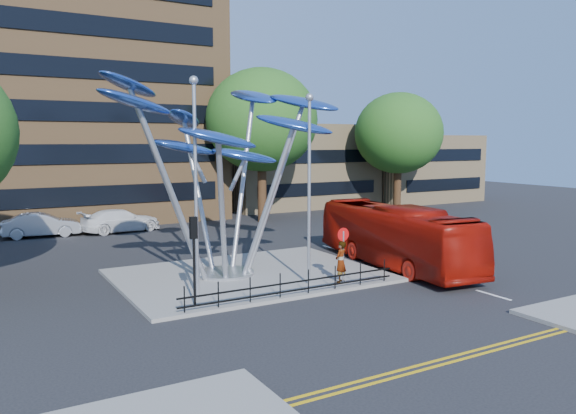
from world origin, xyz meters
TOP-DOWN VIEW (x-y plane):
  - ground at (0.00, 0.00)m, footprint 120.00×120.00m
  - traffic_island at (-1.00, 6.00)m, footprint 12.00×9.00m
  - double_yellow_near at (0.00, -6.00)m, footprint 40.00×0.12m
  - double_yellow_far at (0.00, -6.30)m, footprint 40.00×0.12m
  - brick_tower at (-6.00, 32.00)m, footprint 25.00×15.00m
  - low_building_near at (16.00, 30.00)m, footprint 15.00×8.00m
  - low_building_far at (30.00, 28.00)m, footprint 12.00×8.00m
  - tree_right at (8.00, 22.00)m, footprint 8.80×8.80m
  - tree_far at (22.00, 22.00)m, footprint 8.00×8.00m
  - leaf_sculpture at (-2.07, 6.68)m, footprint 12.72×9.54m
  - street_lamp_left at (-4.50, 3.50)m, footprint 0.36×0.36m
  - street_lamp_right at (0.50, 3.00)m, footprint 0.36×0.36m
  - traffic_light_island at (-5.00, 2.50)m, footprint 0.28×0.18m
  - no_entry_sign_island at (2.00, 2.52)m, footprint 0.60×0.10m
  - pedestrian_railing_front at (-1.00, 1.70)m, footprint 10.00×0.06m
  - red_bus at (6.60, 4.36)m, footprint 3.89×11.53m
  - pedestrian at (1.87, 2.50)m, footprint 0.81×0.70m
  - parked_car_mid at (-8.18, 23.00)m, footprint 5.11×2.20m
  - parked_car_right at (-3.03, 22.51)m, footprint 5.81×3.02m

SIDE VIEW (x-z plane):
  - ground at x=0.00m, z-range 0.00..0.00m
  - double_yellow_near at x=0.00m, z-range 0.00..0.01m
  - double_yellow_far at x=0.00m, z-range 0.00..0.01m
  - traffic_island at x=-1.00m, z-range 0.00..0.15m
  - pedestrian_railing_front at x=-1.00m, z-range 0.05..1.05m
  - parked_car_right at x=-3.03m, z-range 0.00..1.61m
  - parked_car_mid at x=-8.18m, z-range 0.00..1.64m
  - pedestrian at x=1.87m, z-range 0.15..2.01m
  - red_bus at x=6.60m, z-range 0.00..3.15m
  - no_entry_sign_island at x=2.00m, z-range 0.59..3.04m
  - traffic_light_island at x=-5.00m, z-range 0.90..4.33m
  - low_building_far at x=30.00m, z-range 0.00..7.00m
  - low_building_near at x=16.00m, z-range 0.00..8.00m
  - street_lamp_right at x=0.50m, z-range 0.94..9.24m
  - street_lamp_left at x=-4.50m, z-range 0.96..9.76m
  - leaf_sculpture at x=-2.07m, z-range 2.12..11.63m
  - tree_far at x=22.00m, z-range 1.70..12.51m
  - tree_right at x=8.00m, z-range 1.98..14.09m
  - brick_tower at x=-6.00m, z-range 0.00..30.00m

